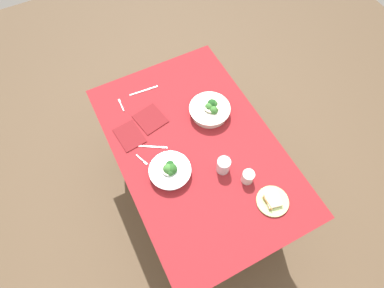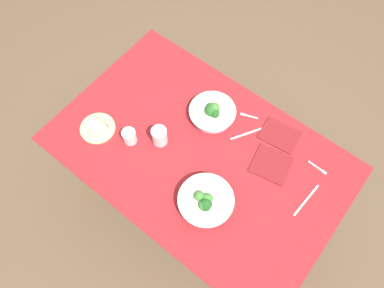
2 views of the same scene
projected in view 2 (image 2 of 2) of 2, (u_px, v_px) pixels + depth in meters
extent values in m
plane|color=brown|center=(197.00, 200.00, 2.54)|extent=(6.00, 6.00, 0.00)
cube|color=maroon|center=(199.00, 153.00, 1.86)|extent=(1.45, 0.93, 0.01)
cube|color=#9E7547|center=(199.00, 154.00, 1.88)|extent=(1.40, 0.91, 0.02)
cylinder|color=#9E7547|center=(320.00, 197.00, 2.17)|extent=(0.07, 0.07, 0.73)
cylinder|color=#9E7547|center=(159.00, 88.00, 2.51)|extent=(0.07, 0.07, 0.73)
cylinder|color=#9E7547|center=(81.00, 166.00, 2.26)|extent=(0.07, 0.07, 0.73)
cylinder|color=silver|center=(206.00, 202.00, 1.72)|extent=(0.23, 0.23, 0.05)
cylinder|color=silver|center=(206.00, 200.00, 1.69)|extent=(0.26, 0.26, 0.01)
sphere|color=#33702D|center=(203.00, 205.00, 1.67)|extent=(0.05, 0.05, 0.05)
sphere|color=#1E511E|center=(206.00, 204.00, 1.67)|extent=(0.06, 0.06, 0.06)
sphere|color=#3D7A33|center=(199.00, 196.00, 1.69)|extent=(0.05, 0.05, 0.05)
sphere|color=#3D7A33|center=(207.00, 199.00, 1.68)|extent=(0.06, 0.06, 0.06)
cylinder|color=beige|center=(205.00, 200.00, 1.68)|extent=(0.10, 0.10, 0.01)
cylinder|color=white|center=(212.00, 113.00, 1.94)|extent=(0.22, 0.22, 0.04)
cylinder|color=white|center=(213.00, 111.00, 1.92)|extent=(0.24, 0.24, 0.01)
sphere|color=#286023|center=(211.00, 110.00, 1.90)|extent=(0.07, 0.07, 0.07)
sphere|color=#33702D|center=(211.00, 107.00, 1.91)|extent=(0.05, 0.05, 0.05)
sphere|color=#3D7A33|center=(214.00, 108.00, 1.90)|extent=(0.06, 0.06, 0.06)
sphere|color=#1E511E|center=(215.00, 113.00, 1.89)|extent=(0.05, 0.05, 0.05)
cylinder|color=beige|center=(214.00, 109.00, 1.90)|extent=(0.08, 0.08, 0.01)
cylinder|color=#B7D684|center=(98.00, 128.00, 1.91)|extent=(0.18, 0.18, 0.01)
cube|color=beige|center=(97.00, 127.00, 1.90)|extent=(0.10, 0.10, 0.02)
cube|color=#9E703D|center=(102.00, 122.00, 1.91)|extent=(0.08, 0.01, 0.02)
cylinder|color=silver|center=(160.00, 136.00, 1.84)|extent=(0.08, 0.08, 0.10)
cylinder|color=silver|center=(129.00, 136.00, 1.85)|extent=(0.07, 0.07, 0.08)
cube|color=#B7B7BC|center=(252.00, 117.00, 1.95)|extent=(0.07, 0.03, 0.00)
cube|color=#B7B7BC|center=(243.00, 114.00, 1.95)|extent=(0.03, 0.02, 0.00)
cube|color=#B7B7BC|center=(315.00, 166.00, 1.82)|extent=(0.08, 0.01, 0.00)
cube|color=#B7B7BC|center=(324.00, 172.00, 1.81)|extent=(0.03, 0.01, 0.00)
cube|color=#B7B7BC|center=(247.00, 134.00, 1.90)|extent=(0.10, 0.16, 0.00)
cube|color=#B7B7BC|center=(306.00, 200.00, 1.75)|extent=(0.02, 0.20, 0.00)
cube|color=maroon|center=(271.00, 164.00, 1.83)|extent=(0.21, 0.20, 0.01)
cube|color=maroon|center=(279.00, 135.00, 1.90)|extent=(0.20, 0.16, 0.01)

